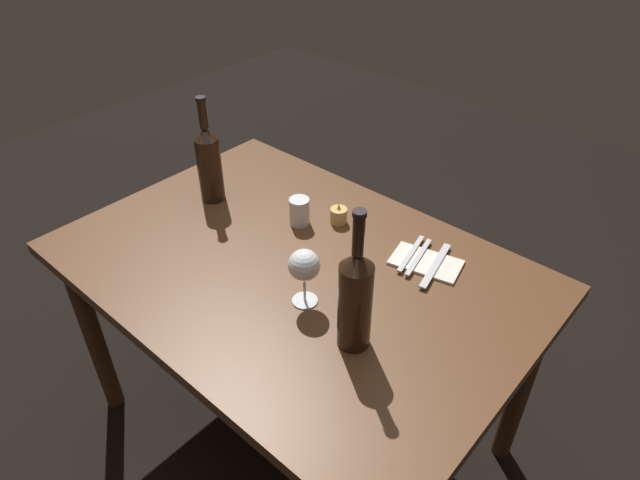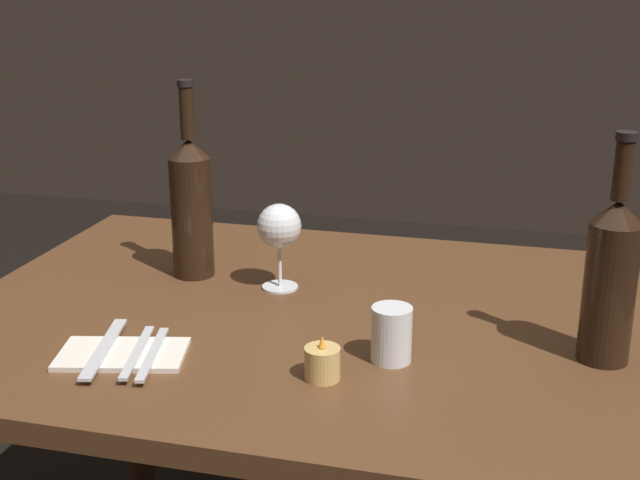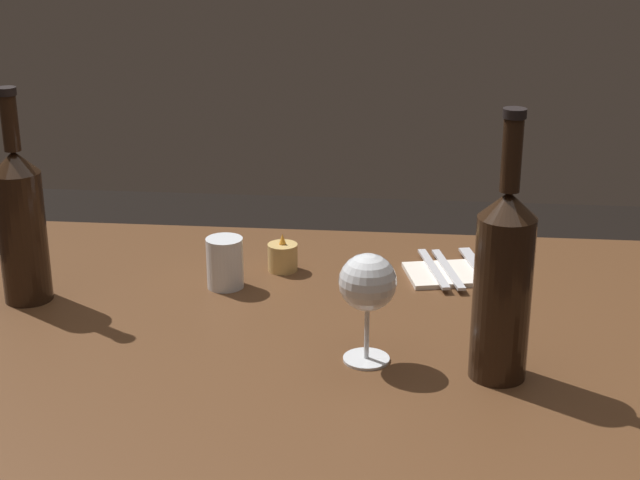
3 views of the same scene
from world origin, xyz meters
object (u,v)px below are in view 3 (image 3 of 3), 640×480
object	(u,v)px
votive_candle	(283,258)
fork_inner	(448,269)
wine_bottle	(21,222)
wine_bottle_second	(503,281)
wine_glass_left	(368,285)
fork_outer	(433,269)
table_knife	(480,270)
water_tumbler	(225,265)
folded_napkin	(463,273)

from	to	relation	value
votive_candle	fork_inner	size ratio (longest dim) A/B	0.38
wine_bottle	wine_bottle_second	xyz separation A→B (m)	(0.73, -0.19, 0.01)
wine_glass_left	fork_inner	size ratio (longest dim) A/B	0.89
fork_outer	table_knife	distance (m)	0.08
table_knife	wine_glass_left	bearing A→B (deg)	-118.02
water_tumbler	fork_outer	bearing A→B (deg)	14.43
wine_glass_left	water_tumbler	bearing A→B (deg)	135.42
water_tumbler	fork_inner	xyz separation A→B (m)	(0.37, 0.09, -0.03)
water_tumbler	wine_bottle_second	bearing A→B (deg)	-32.42
fork_inner	table_knife	xyz separation A→B (m)	(0.05, 0.00, 0.00)
water_tumbler	fork_inner	size ratio (longest dim) A/B	0.48
wine_bottle_second	wine_bottle	bearing A→B (deg)	165.58
water_tumbler	votive_candle	size ratio (longest dim) A/B	1.27
wine_glass_left	fork_outer	size ratio (longest dim) A/B	0.89
water_tumbler	folded_napkin	bearing A→B (deg)	12.67
water_tumbler	votive_candle	distance (m)	0.12
votive_candle	fork_inner	distance (m)	0.29
wine_bottle	fork_inner	bearing A→B (deg)	14.22
folded_napkin	fork_outer	world-z (taller)	fork_outer
wine_glass_left	wine_bottle	xyz separation A→B (m)	(-0.55, 0.16, 0.02)
wine_glass_left	water_tumbler	distance (m)	0.36
folded_napkin	fork_inner	xyz separation A→B (m)	(-0.02, 0.00, 0.01)
water_tumbler	wine_bottle	bearing A→B (deg)	-164.90
votive_candle	wine_bottle_second	bearing A→B (deg)	-45.97
fork_inner	fork_outer	xyz separation A→B (m)	(-0.03, 0.00, 0.00)
wine_glass_left	votive_candle	size ratio (longest dim) A/B	2.38
votive_candle	fork_inner	world-z (taller)	votive_candle
fork_inner	wine_bottle_second	bearing A→B (deg)	-81.04
wine_bottle	water_tumbler	bearing A→B (deg)	15.10
water_tumbler	table_knife	size ratio (longest dim) A/B	0.41
wine_bottle	fork_inner	size ratio (longest dim) A/B	1.94
wine_bottle	fork_outer	size ratio (longest dim) A/B	1.94
wine_glass_left	wine_bottle_second	world-z (taller)	wine_bottle_second
wine_bottle	table_knife	xyz separation A→B (m)	(0.73, 0.17, -0.12)
wine_glass_left	table_knife	xyz separation A→B (m)	(0.18, 0.33, -0.10)
votive_candle	fork_outer	size ratio (longest dim) A/B	0.38
folded_napkin	fork_outer	bearing A→B (deg)	180.00
fork_outer	votive_candle	bearing A→B (deg)	-178.64
votive_candle	folded_napkin	world-z (taller)	votive_candle
wine_glass_left	fork_outer	distance (m)	0.36
votive_candle	table_knife	distance (m)	0.34
wine_bottle_second	table_knife	distance (m)	0.38
wine_bottle	wine_bottle_second	world-z (taller)	wine_bottle_second
votive_candle	fork_outer	distance (m)	0.26
wine_bottle_second	folded_napkin	size ratio (longest dim) A/B	1.76
folded_napkin	fork_outer	xyz separation A→B (m)	(-0.05, 0.00, 0.01)
wine_bottle_second	fork_outer	xyz separation A→B (m)	(-0.08, 0.36, -0.13)
wine_bottle_second	water_tumbler	bearing A→B (deg)	147.58
folded_napkin	table_knife	bearing A→B (deg)	0.00
folded_napkin	fork_inner	world-z (taller)	fork_inner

